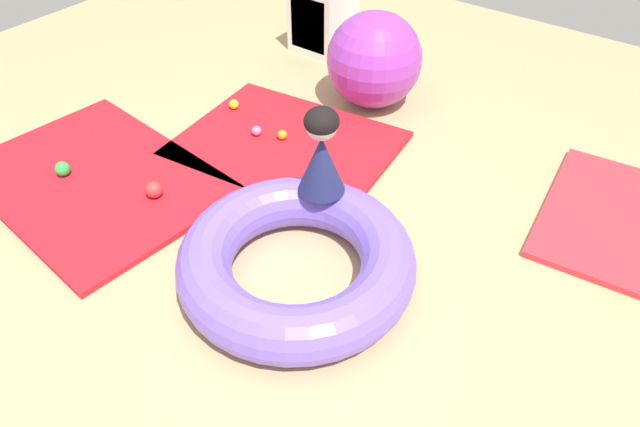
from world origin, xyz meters
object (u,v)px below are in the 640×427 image
object	(u,v)px
child_in_navy	(322,152)
play_ball_red	(154,190)
play_ball_green	(63,169)
exercise_ball_large	(374,60)
inflatable_cushion	(296,261)
play_ball_yellow	(234,104)
storage_cube	(321,17)
play_ball_orange	(282,135)
play_ball_pink	(257,131)

from	to	relation	value
child_in_navy	play_ball_red	bearing A→B (deg)	13.80
play_ball_green	play_ball_red	distance (m)	0.65
play_ball_red	play_ball_green	bearing A→B (deg)	-162.27
exercise_ball_large	inflatable_cushion	bearing A→B (deg)	-69.07
play_ball_yellow	child_in_navy	bearing A→B (deg)	-26.04
exercise_ball_large	play_ball_yellow	bearing A→B (deg)	-134.28
exercise_ball_large	storage_cube	world-z (taller)	exercise_ball_large
storage_cube	play_ball_green	bearing A→B (deg)	-94.28
inflatable_cushion	play_ball_orange	size ratio (longest dim) A/B	18.25
storage_cube	play_ball_orange	bearing A→B (deg)	-63.68
play_ball_red	play_ball_yellow	size ratio (longest dim) A/B	1.43
play_ball_red	exercise_ball_large	world-z (taller)	exercise_ball_large
play_ball_yellow	exercise_ball_large	distance (m)	1.06
child_in_navy	play_ball_red	distance (m)	1.11
inflatable_cushion	play_ball_red	size ratio (longest dim) A/B	11.95
child_in_navy	play_ball_orange	xyz separation A→B (m)	(-0.71, 0.51, -0.45)
play_ball_green	play_ball_red	bearing A→B (deg)	17.73
child_in_navy	storage_cube	world-z (taller)	child_in_navy
child_in_navy	play_ball_yellow	world-z (taller)	child_in_navy
child_in_navy	play_ball_yellow	bearing A→B (deg)	-36.19
play_ball_orange	storage_cube	distance (m)	1.50
inflatable_cushion	play_ball_pink	world-z (taller)	inflatable_cushion
play_ball_red	exercise_ball_large	xyz separation A→B (m)	(0.41, 1.76, 0.25)
play_ball_red	exercise_ball_large	distance (m)	1.82
inflatable_cushion	play_ball_pink	distance (m)	1.33
play_ball_green	play_ball_red	size ratio (longest dim) A/B	0.91
play_ball_red	play_ball_yellow	distance (m)	1.07
play_ball_orange	play_ball_yellow	bearing A→B (deg)	170.00
exercise_ball_large	play_ball_red	bearing A→B (deg)	-102.99
inflatable_cushion	play_ball_red	distance (m)	1.08
inflatable_cushion	play_ball_green	bearing A→B (deg)	-172.91
play_ball_orange	play_ball_red	size ratio (longest dim) A/B	0.65
play_ball_yellow	exercise_ball_large	xyz separation A→B (m)	(0.72, 0.74, 0.27)
play_ball_pink	play_ball_green	xyz separation A→B (m)	(-0.67, -1.06, 0.01)
play_ball_orange	play_ball_yellow	size ratio (longest dim) A/B	0.94
inflatable_cushion	exercise_ball_large	xyz separation A→B (m)	(-0.67, 1.75, 0.20)
child_in_navy	play_ball_yellow	xyz separation A→B (m)	(-1.25, 0.61, -0.45)
inflatable_cushion	child_in_navy	xyz separation A→B (m)	(-0.14, 0.40, 0.38)
play_ball_yellow	storage_cube	size ratio (longest dim) A/B	0.13
inflatable_cushion	play_ball_green	xyz separation A→B (m)	(-1.70, -0.21, -0.05)
inflatable_cushion	play_ball_yellow	world-z (taller)	inflatable_cushion
play_ball_green	exercise_ball_large	distance (m)	2.23
inflatable_cushion	child_in_navy	world-z (taller)	child_in_navy
play_ball_red	play_ball_yellow	bearing A→B (deg)	106.98
play_ball_pink	exercise_ball_large	world-z (taller)	exercise_ball_large
child_in_navy	inflatable_cushion	bearing A→B (deg)	99.16
exercise_ball_large	child_in_navy	bearing A→B (deg)	-68.60
child_in_navy	storage_cube	distance (m)	2.31
play_ball_pink	play_ball_red	world-z (taller)	play_ball_red
play_ball_red	play_ball_yellow	xyz separation A→B (m)	(-0.31, 1.02, -0.02)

